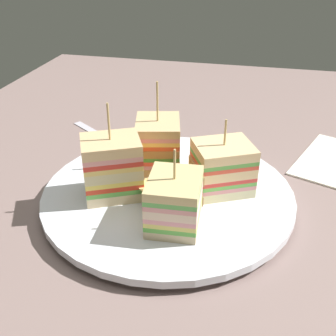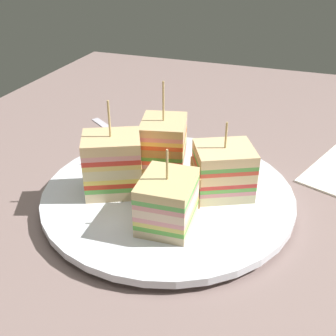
{
  "view_description": "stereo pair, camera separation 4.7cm",
  "coord_description": "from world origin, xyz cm",
  "px_view_note": "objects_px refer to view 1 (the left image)",
  "views": [
    {
      "loc": [
        -39.53,
        -9.23,
        27.89
      ],
      "look_at": [
        0.0,
        0.0,
        4.58
      ],
      "focal_mm": 44.22,
      "sensor_mm": 36.0,
      "label": 1
    },
    {
      "loc": [
        -38.2,
        -13.72,
        27.89
      ],
      "look_at": [
        0.0,
        0.0,
        4.58
      ],
      "focal_mm": 44.22,
      "sensor_mm": 36.0,
      "label": 2
    }
  ],
  "objects_px": {
    "sandwich_wedge_0": "(222,167)",
    "chip_pile": "(167,184)",
    "sandwich_wedge_2": "(113,168)",
    "sandwich_wedge_3": "(174,201)",
    "sandwich_wedge_1": "(158,144)",
    "plate": "(168,195)",
    "spoon": "(113,141)"
  },
  "relations": [
    {
      "from": "sandwich_wedge_0",
      "to": "sandwich_wedge_3",
      "type": "bearing_deg",
      "value": 36.4
    },
    {
      "from": "sandwich_wedge_0",
      "to": "chip_pile",
      "type": "xyz_separation_m",
      "value": [
        -0.03,
        0.06,
        -0.01
      ]
    },
    {
      "from": "sandwich_wedge_0",
      "to": "spoon",
      "type": "bearing_deg",
      "value": -59.37
    },
    {
      "from": "sandwich_wedge_0",
      "to": "chip_pile",
      "type": "distance_m",
      "value": 0.07
    },
    {
      "from": "plate",
      "to": "sandwich_wedge_1",
      "type": "xyz_separation_m",
      "value": [
        0.06,
        0.03,
        0.04
      ]
    },
    {
      "from": "sandwich_wedge_2",
      "to": "spoon",
      "type": "height_order",
      "value": "sandwich_wedge_2"
    },
    {
      "from": "sandwich_wedge_2",
      "to": "sandwich_wedge_3",
      "type": "bearing_deg",
      "value": -51.36
    },
    {
      "from": "chip_pile",
      "to": "sandwich_wedge_2",
      "type": "bearing_deg",
      "value": 99.8
    },
    {
      "from": "sandwich_wedge_2",
      "to": "chip_pile",
      "type": "height_order",
      "value": "sandwich_wedge_2"
    },
    {
      "from": "plate",
      "to": "sandwich_wedge_1",
      "type": "distance_m",
      "value": 0.07
    },
    {
      "from": "sandwich_wedge_3",
      "to": "spoon",
      "type": "xyz_separation_m",
      "value": [
        0.19,
        0.14,
        -0.04
      ]
    },
    {
      "from": "sandwich_wedge_0",
      "to": "spoon",
      "type": "height_order",
      "value": "sandwich_wedge_0"
    },
    {
      "from": "sandwich_wedge_0",
      "to": "chip_pile",
      "type": "relative_size",
      "value": 1.14
    },
    {
      "from": "sandwich_wedge_1",
      "to": "spoon",
      "type": "bearing_deg",
      "value": -143.06
    },
    {
      "from": "plate",
      "to": "spoon",
      "type": "xyz_separation_m",
      "value": [
        0.13,
        0.12,
        -0.01
      ]
    },
    {
      "from": "sandwich_wedge_0",
      "to": "spoon",
      "type": "relative_size",
      "value": 0.7
    },
    {
      "from": "plate",
      "to": "sandwich_wedge_0",
      "type": "xyz_separation_m",
      "value": [
        0.02,
        -0.06,
        0.03
      ]
    },
    {
      "from": "sandwich_wedge_3",
      "to": "plate",
      "type": "bearing_deg",
      "value": 15.51
    },
    {
      "from": "sandwich_wedge_2",
      "to": "sandwich_wedge_3",
      "type": "distance_m",
      "value": 0.09
    },
    {
      "from": "plate",
      "to": "sandwich_wedge_3",
      "type": "xyz_separation_m",
      "value": [
        -0.06,
        -0.02,
        0.03
      ]
    },
    {
      "from": "sandwich_wedge_1",
      "to": "sandwich_wedge_3",
      "type": "bearing_deg",
      "value": 8.87
    },
    {
      "from": "sandwich_wedge_1",
      "to": "sandwich_wedge_3",
      "type": "relative_size",
      "value": 1.3
    },
    {
      "from": "sandwich_wedge_2",
      "to": "sandwich_wedge_1",
      "type": "bearing_deg",
      "value": 41.57
    },
    {
      "from": "sandwich_wedge_1",
      "to": "chip_pile",
      "type": "bearing_deg",
      "value": 9.09
    },
    {
      "from": "chip_pile",
      "to": "sandwich_wedge_0",
      "type": "bearing_deg",
      "value": -64.59
    },
    {
      "from": "sandwich_wedge_0",
      "to": "sandwich_wedge_1",
      "type": "distance_m",
      "value": 0.09
    },
    {
      "from": "sandwich_wedge_2",
      "to": "sandwich_wedge_0",
      "type": "bearing_deg",
      "value": -7.73
    },
    {
      "from": "plate",
      "to": "sandwich_wedge_2",
      "type": "bearing_deg",
      "value": 109.4
    },
    {
      "from": "plate",
      "to": "sandwich_wedge_0",
      "type": "bearing_deg",
      "value": -73.66
    },
    {
      "from": "sandwich_wedge_2",
      "to": "sandwich_wedge_3",
      "type": "height_order",
      "value": "sandwich_wedge_2"
    },
    {
      "from": "plate",
      "to": "sandwich_wedge_0",
      "type": "height_order",
      "value": "sandwich_wedge_0"
    },
    {
      "from": "sandwich_wedge_3",
      "to": "chip_pile",
      "type": "relative_size",
      "value": 1.12
    }
  ]
}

